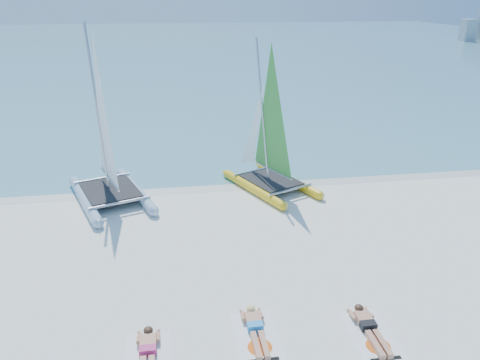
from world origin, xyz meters
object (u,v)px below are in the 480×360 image
object	(u,v)px
towel_b	(257,337)
sunbather_b	(255,328)
towel_c	(372,336)
catamaran_yellow	(266,141)
sunbather_a	(148,352)
catamaran_blue	(105,150)
sunbather_c	(369,327)

from	to	relation	value
towel_b	sunbather_b	xyz separation A→B (m)	(0.00, 0.19, 0.11)
towel_b	towel_c	size ratio (longest dim) A/B	1.00
catamaran_yellow	sunbather_a	size ratio (longest dim) A/B	3.51
sunbather_a	towel_b	bearing A→B (deg)	5.23
sunbather_a	towel_c	xyz separation A→B (m)	(5.13, -0.15, -0.11)
sunbather_a	towel_b	xyz separation A→B (m)	(2.48, 0.23, -0.11)
catamaran_blue	towel_b	distance (m)	9.80
towel_b	sunbather_c	world-z (taller)	sunbather_c
catamaran_yellow	sunbather_b	distance (m)	9.35
catamaran_blue	sunbather_b	distance (m)	9.61
sunbather_b	towel_b	bearing A→B (deg)	-90.00
catamaran_yellow	towel_b	distance (m)	9.56
towel_c	sunbather_c	world-z (taller)	sunbather_c
sunbather_c	catamaran_blue	bearing A→B (deg)	127.57
towel_c	sunbather_c	size ratio (longest dim) A/B	1.07
towel_b	towel_c	world-z (taller)	same
catamaran_blue	towel_c	size ratio (longest dim) A/B	3.62
towel_b	towel_c	bearing A→B (deg)	-8.03
sunbather_a	towel_c	size ratio (longest dim) A/B	0.93
sunbather_b	towel_c	world-z (taller)	sunbather_b
towel_b	sunbather_b	world-z (taller)	sunbather_b
sunbather_a	sunbather_b	distance (m)	2.52
sunbather_b	sunbather_c	bearing A→B (deg)	-8.03
catamaran_yellow	sunbather_b	xyz separation A→B (m)	(-2.06, -8.94, -1.79)
sunbather_a	sunbather_b	size ratio (longest dim) A/B	1.00
catamaran_yellow	sunbather_a	bearing A→B (deg)	-139.81
towel_b	catamaran_blue	bearing A→B (deg)	115.61
sunbather_a	sunbather_b	xyz separation A→B (m)	(2.48, 0.42, 0.00)
towel_b	sunbather_c	xyz separation A→B (m)	(2.65, -0.18, 0.11)
catamaran_yellow	catamaran_blue	bearing A→B (deg)	160.50
sunbather_a	towel_c	distance (m)	5.13
catamaran_blue	sunbather_a	distance (m)	9.23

